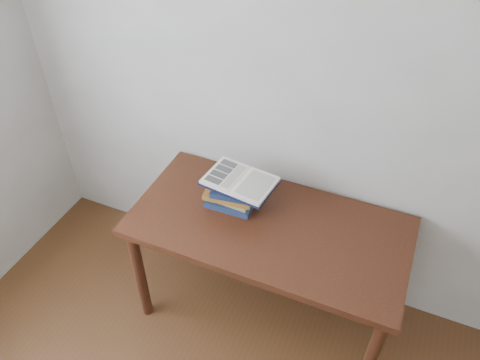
% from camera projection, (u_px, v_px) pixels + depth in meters
% --- Properties ---
extents(desk, '(1.40, 0.70, 0.75)m').
position_uv_depth(desk, '(268.00, 237.00, 2.42)').
color(desk, '#432110').
rests_on(desk, ground).
extents(book_stack, '(0.27, 0.21, 0.15)m').
position_uv_depth(book_stack, '(232.00, 193.00, 2.42)').
color(book_stack, '#192E4C').
rests_on(book_stack, desk).
extents(open_book, '(0.38, 0.28, 0.03)m').
position_uv_depth(open_book, '(240.00, 181.00, 2.35)').
color(open_book, black).
rests_on(open_book, book_stack).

